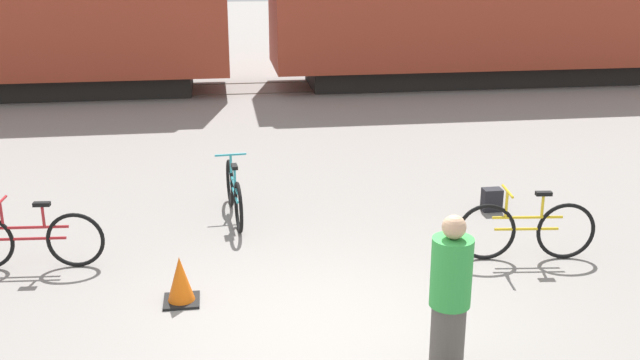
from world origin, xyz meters
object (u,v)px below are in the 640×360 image
at_px(bicycle_yellow, 526,230).
at_px(traffic_cone, 180,281).
at_px(bicycle_maroon, 30,240).
at_px(person_in_green, 450,297).
at_px(bicycle_teal, 234,193).
at_px(backpack, 492,200).

bearing_deg(bicycle_yellow, traffic_cone, -172.33).
distance_m(bicycle_yellow, bicycle_maroon, 6.15).
bearing_deg(traffic_cone, person_in_green, -34.74).
height_order(bicycle_maroon, person_in_green, person_in_green).
bearing_deg(bicycle_maroon, bicycle_teal, 28.54).
bearing_deg(traffic_cone, bicycle_maroon, 147.51).
bearing_deg(backpack, bicycle_maroon, -169.80).
height_order(bicycle_maroon, backpack, bicycle_maroon).
bearing_deg(backpack, bicycle_teal, 176.44).
distance_m(bicycle_teal, traffic_cone, 2.64).
relative_size(backpack, traffic_cone, 0.62).
bearing_deg(bicycle_maroon, bicycle_yellow, -5.61).
bearing_deg(bicycle_yellow, backpack, 83.02).
xyz_separation_m(bicycle_yellow, bicycle_maroon, (-6.12, 0.60, -0.02)).
xyz_separation_m(bicycle_teal, backpack, (3.80, -0.24, -0.21)).
xyz_separation_m(backpack, traffic_cone, (-4.48, -2.31, 0.08)).
bearing_deg(bicycle_maroon, backpack, 10.20).
relative_size(bicycle_yellow, traffic_cone, 3.18).
bearing_deg(bicycle_yellow, bicycle_maroon, 174.39).
distance_m(person_in_green, traffic_cone, 3.12).
height_order(bicycle_teal, backpack, bicycle_teal).
height_order(bicycle_yellow, traffic_cone, bicycle_yellow).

